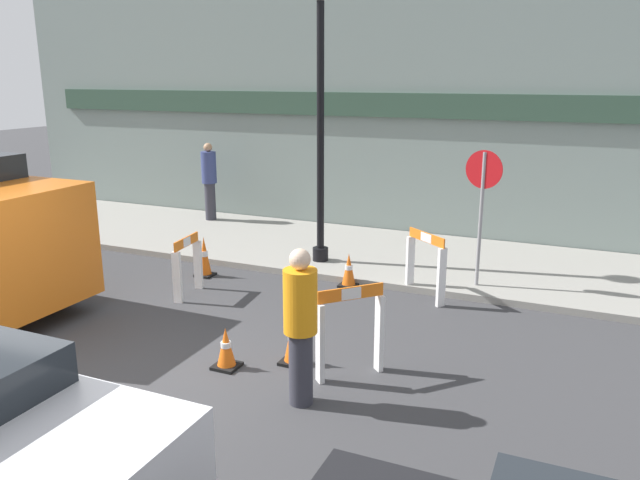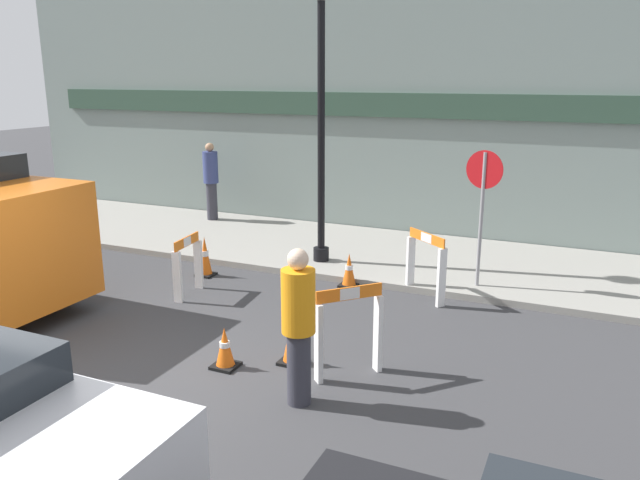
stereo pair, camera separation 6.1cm
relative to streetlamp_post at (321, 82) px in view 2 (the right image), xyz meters
The scene contains 14 objects.
ground_plane 6.22m from the streetlamp_post, 95.12° to the right, with size 60.00×60.00×0.00m, color #38383A.
sidewalk_slab 3.42m from the streetlamp_post, 114.95° to the left, with size 18.00×3.54×0.11m.
storefront_facade 2.94m from the streetlamp_post, 99.37° to the left, with size 18.00×0.22×5.50m.
streetlamp_post is the anchor object (origin of this frame).
stop_sign 3.36m from the streetlamp_post, ahead, with size 0.59×0.16×2.18m.
barricade_0 5.12m from the streetlamp_post, 61.72° to the right, with size 0.66×0.69×1.10m.
barricade_1 3.60m from the streetlamp_post, 22.54° to the right, with size 0.76×0.64×1.07m.
barricade_2 3.82m from the streetlamp_post, 119.57° to the right, with size 0.23×0.77×0.96m.
traffic_cone_0 3.26m from the streetlamp_post, 43.92° to the right, with size 0.30×0.30×0.57m.
traffic_cone_1 3.62m from the streetlamp_post, 140.17° to the right, with size 0.30×0.30×0.71m.
traffic_cone_2 5.02m from the streetlamp_post, 70.98° to the right, with size 0.30×0.30×0.59m.
traffic_cone_3 5.25m from the streetlamp_post, 81.55° to the right, with size 0.30×0.30×0.51m.
person_worker 5.50m from the streetlamp_post, 68.66° to the right, with size 0.47×0.47×1.72m.
person_pedestrian 4.78m from the streetlamp_post, 151.34° to the left, with size 0.41×0.41×1.79m.
Camera 2 is at (4.95, -4.77, 3.41)m, focal length 35.00 mm.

